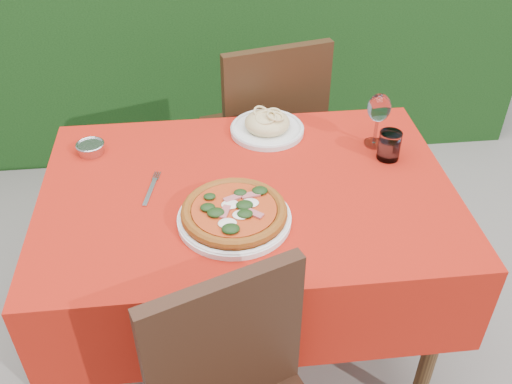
{
  "coord_description": "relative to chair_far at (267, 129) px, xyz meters",
  "views": [
    {
      "loc": [
        -0.13,
        -1.38,
        1.8
      ],
      "look_at": [
        0.02,
        -0.05,
        0.77
      ],
      "focal_mm": 40.0,
      "sensor_mm": 36.0,
      "label": 1
    }
  ],
  "objects": [
    {
      "name": "fork",
      "position": [
        -0.44,
        -0.65,
        0.2
      ],
      "size": [
        0.06,
        0.19,
        0.0
      ],
      "primitive_type": "cube",
      "rotation": [
        0.0,
        0.0,
        -0.21
      ],
      "color": "#B3B3BA",
      "rests_on": "dining_table"
    },
    {
      "name": "wine_glass",
      "position": [
        0.31,
        -0.46,
        0.33
      ],
      "size": [
        0.08,
        0.08,
        0.19
      ],
      "color": "silver",
      "rests_on": "dining_table"
    },
    {
      "name": "ground",
      "position": [
        -0.14,
        -0.66,
        -0.55
      ],
      "size": [
        60.0,
        60.0,
        0.0
      ],
      "primitive_type": "plane",
      "color": "slate",
      "rests_on": "ground"
    },
    {
      "name": "chair_far",
      "position": [
        0.0,
        0.0,
        0.0
      ],
      "size": [
        0.52,
        0.52,
        0.95
      ],
      "rotation": [
        0.0,
        0.0,
        3.37
      ],
      "color": "black",
      "rests_on": "ground"
    },
    {
      "name": "water_glass",
      "position": [
        0.33,
        -0.55,
        0.25
      ],
      "size": [
        0.07,
        0.07,
        0.1
      ],
      "color": "silver",
      "rests_on": "dining_table"
    },
    {
      "name": "pasta_plate",
      "position": [
        -0.04,
        -0.34,
        0.23
      ],
      "size": [
        0.26,
        0.26,
        0.07
      ],
      "rotation": [
        0.0,
        0.0,
        -0.35
      ],
      "color": "silver",
      "rests_on": "dining_table"
    },
    {
      "name": "dining_table",
      "position": [
        -0.14,
        -0.66,
        0.05
      ],
      "size": [
        1.26,
        0.86,
        0.75
      ],
      "color": "#492F17",
      "rests_on": "ground"
    },
    {
      "name": "steel_ramekin",
      "position": [
        -0.64,
        -0.41,
        0.22
      ],
      "size": [
        0.09,
        0.09,
        0.03
      ],
      "primitive_type": "cylinder",
      "color": "#B7B8BF",
      "rests_on": "dining_table"
    },
    {
      "name": "pizza_plate",
      "position": [
        -0.2,
        -0.81,
        0.23
      ],
      "size": [
        0.32,
        0.32,
        0.06
      ],
      "rotation": [
        0.0,
        0.0,
        -0.0
      ],
      "color": "white",
      "rests_on": "dining_table"
    }
  ]
}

